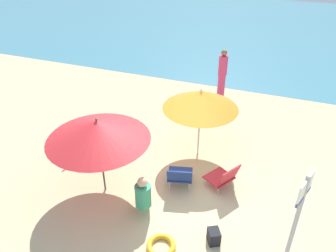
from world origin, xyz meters
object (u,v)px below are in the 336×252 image
at_px(person_a, 222,74).
at_px(person_b, 143,195).
at_px(warning_sign, 294,226).
at_px(beach_chair_c, 223,177).
at_px(umbrella_red, 98,130).
at_px(beach_bag, 214,236).
at_px(beach_chair_b, 82,147).
at_px(swim_ring, 161,246).
at_px(umbrella_orange, 201,99).
at_px(beach_chair_a, 180,175).

bearing_deg(person_a, person_b, -156.18).
bearing_deg(warning_sign, person_b, -177.27).
bearing_deg(person_b, beach_chair_c, -73.06).
distance_m(beach_chair_c, person_a, 4.45).
height_order(umbrella_red, person_a, umbrella_red).
bearing_deg(beach_chair_c, beach_bag, 127.21).
distance_m(beach_chair_b, swim_ring, 3.35).
bearing_deg(person_a, beach_chair_c, -139.66).
bearing_deg(umbrella_orange, beach_chair_b, -156.37).
height_order(umbrella_red, warning_sign, warning_sign).
bearing_deg(beach_chair_a, beach_chair_b, 70.87).
height_order(beach_chair_b, warning_sign, warning_sign).
relative_size(umbrella_red, beach_chair_b, 3.00).
bearing_deg(swim_ring, warning_sign, -3.76).
xyz_separation_m(umbrella_orange, beach_chair_b, (-2.61, -1.14, -1.21)).
bearing_deg(swim_ring, umbrella_red, 149.72).
bearing_deg(umbrella_orange, person_a, 92.93).
xyz_separation_m(umbrella_red, warning_sign, (3.70, -1.12, -0.03)).
bearing_deg(person_b, swim_ring, -162.86).
bearing_deg(beach_chair_a, beach_chair_c, -86.43).
height_order(umbrella_red, beach_chair_a, umbrella_red).
bearing_deg(warning_sign, umbrella_orange, 144.91).
bearing_deg(umbrella_orange, swim_ring, -86.52).
bearing_deg(umbrella_red, person_a, 75.51).
bearing_deg(person_b, umbrella_orange, -37.53).
height_order(beach_chair_a, person_a, person_a).
relative_size(umbrella_orange, person_b, 1.93).
bearing_deg(beach_bag, warning_sign, -26.96).
bearing_deg(person_a, warning_sign, -132.84).
xyz_separation_m(swim_ring, beach_bag, (0.84, 0.46, 0.09)).
xyz_separation_m(beach_chair_a, person_b, (-0.44, -0.95, 0.14)).
xyz_separation_m(umbrella_orange, beach_chair_c, (0.86, -1.05, -1.19)).
bearing_deg(beach_chair_b, umbrella_red, -15.10).
height_order(person_b, warning_sign, warning_sign).
xyz_separation_m(umbrella_orange, beach_chair_a, (-0.02, -1.34, -1.19)).
bearing_deg(beach_chair_c, umbrella_red, 52.26).
relative_size(beach_chair_a, warning_sign, 0.30).
distance_m(umbrella_orange, beach_chair_b, 3.10).
bearing_deg(beach_bag, beach_chair_c, 96.27).
distance_m(warning_sign, swim_ring, 2.48).
bearing_deg(warning_sign, umbrella_red, -177.08).
bearing_deg(person_a, umbrella_orange, -150.21).
distance_m(beach_chair_a, beach_chair_b, 2.59).
distance_m(umbrella_red, beach_chair_b, 1.85).
bearing_deg(beach_chair_b, person_b, -5.72).
bearing_deg(swim_ring, beach_chair_c, 70.41).
relative_size(person_a, swim_ring, 3.06).
distance_m(umbrella_red, person_b, 1.53).
xyz_separation_m(beach_chair_a, beach_chair_c, (0.89, 0.29, -0.01)).
relative_size(person_b, swim_ring, 1.76).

